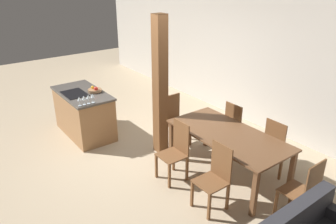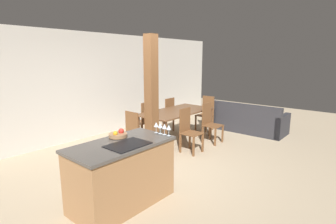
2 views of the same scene
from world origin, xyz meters
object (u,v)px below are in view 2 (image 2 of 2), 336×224
object	(u,v)px
kitchen_island	(122,173)
dining_chair_near_right	(210,122)
wine_glass_near	(169,128)
dining_table	(177,114)
dining_chair_far_left	(144,120)
dining_chair_head_end	(136,133)
dining_chair_far_right	(167,115)
wine_glass_middle	(164,127)
dining_chair_foot_end	(206,113)
fruit_bowl	(118,135)
wine_glass_far	(160,126)
wine_glass_end	(156,125)
couch	(249,122)
dining_chair_near_left	(189,130)
timber_post	(151,99)

from	to	relation	value
kitchen_island	dining_chair_near_right	distance (m)	3.28
wine_glass_near	dining_chair_near_right	xyz separation A→B (m)	(2.58, 0.85, -0.55)
dining_table	dining_chair_far_left	size ratio (longest dim) A/B	2.04
dining_chair_head_end	dining_chair_far_right	bearing A→B (deg)	-68.83
wine_glass_middle	kitchen_island	bearing A→B (deg)	160.93
dining_chair_near_right	dining_chair_foot_end	xyz separation A→B (m)	(0.93, 0.70, 0.00)
fruit_bowl	wine_glass_far	bearing A→B (deg)	-35.07
kitchen_island	wine_glass_end	distance (m)	0.88
fruit_bowl	wine_glass_middle	distance (m)	0.69
dining_chair_near_right	dining_chair_head_end	world-z (taller)	same
wine_glass_near	dining_table	world-z (taller)	wine_glass_near
dining_chair_near_right	couch	distance (m)	1.61
dining_table	dining_chair_foot_end	distance (m)	1.38
fruit_bowl	dining_chair_far_left	bearing A→B (deg)	38.03
dining_chair_far_left	dining_chair_foot_end	xyz separation A→B (m)	(1.82, -0.70, 0.00)
fruit_bowl	dining_chair_far_right	distance (m)	3.58
dining_chair_far_left	wine_glass_near	bearing A→B (deg)	53.18
dining_chair_near_right	dining_chair_near_left	bearing A→B (deg)	180.00
dining_table	dining_chair_near_right	bearing A→B (deg)	-57.64
dining_chair_near_left	dining_chair_far_right	xyz separation A→B (m)	(0.89, 1.41, 0.00)
kitchen_island	timber_post	world-z (taller)	timber_post
fruit_bowl	kitchen_island	bearing A→B (deg)	-122.05
wine_glass_far	couch	distance (m)	4.23
couch	dining_chair_foot_end	bearing A→B (deg)	31.21
wine_glass_near	fruit_bowl	bearing A→B (deg)	134.14
wine_glass_middle	wine_glass_far	bearing A→B (deg)	90.00
wine_glass_middle	dining_table	size ratio (longest dim) A/B	0.09
dining_chair_foot_end	timber_post	distance (m)	2.80
timber_post	dining_chair_foot_end	bearing A→B (deg)	8.37
dining_chair_near_right	wine_glass_far	bearing A→B (deg)	-165.23
wine_glass_near	couch	xyz separation A→B (m)	(4.14, 0.53, -0.77)
dining_chair_near_left	dining_chair_head_end	xyz separation A→B (m)	(-0.93, 0.70, 0.00)
fruit_bowl	dining_chair_near_left	size ratio (longest dim) A/B	0.28
wine_glass_middle	dining_chair_head_end	distance (m)	1.75
dining_chair_near_left	fruit_bowl	bearing A→B (deg)	-171.79
fruit_bowl	timber_post	size ratio (longest dim) A/B	0.11
wine_glass_end	dining_chair_head_end	size ratio (longest dim) A/B	0.17
dining_chair_near_right	couch	world-z (taller)	dining_chair_near_right
dining_chair_far_right	timber_post	size ratio (longest dim) A/B	0.39
wine_glass_middle	couch	bearing A→B (deg)	6.11
wine_glass_end	dining_chair_head_end	xyz separation A→B (m)	(0.77, 1.30, -0.55)
dining_chair_head_end	kitchen_island	bearing A→B (deg)	131.21
dining_chair_near_left	dining_chair_far_left	xyz separation A→B (m)	(-0.00, 1.41, 0.00)
wine_glass_far	dining_chair_head_end	world-z (taller)	wine_glass_far
wine_glass_end	dining_chair_far_right	bearing A→B (deg)	37.81
dining_chair_far_right	dining_chair_head_end	xyz separation A→B (m)	(-1.82, -0.70, 0.00)
dining_chair_far_left	dining_chair_far_right	world-z (taller)	same
fruit_bowl	wine_glass_far	world-z (taller)	wine_glass_far
fruit_bowl	timber_post	world-z (taller)	timber_post
wine_glass_end	wine_glass_near	bearing A→B (deg)	-90.00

